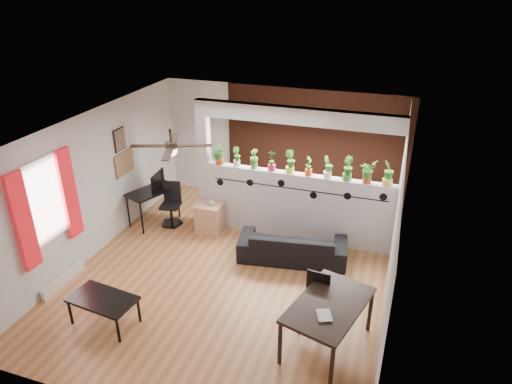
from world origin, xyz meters
name	(u,v)px	position (x,y,z in m)	size (l,w,h in m)	color
room_shell	(229,205)	(0.00, 0.00, 1.30)	(6.30, 7.10, 2.90)	#975B31
partition_wall	(298,206)	(0.80, 1.50, 0.68)	(3.60, 0.18, 1.35)	#BCBCC1
ceiling_header	(302,116)	(0.80, 1.50, 2.45)	(3.60, 0.18, 0.30)	silver
pier_column	(205,164)	(-1.11, 1.50, 1.30)	(0.22, 0.20, 2.60)	#BCBCC1
brick_panel	(315,150)	(0.80, 2.97, 1.30)	(3.90, 0.05, 2.60)	#AA4C31
vine_decal	(297,189)	(0.80, 1.40, 1.08)	(3.31, 0.01, 0.30)	black
window_assembly	(46,203)	(-2.56, -1.20, 1.51)	(0.09, 1.30, 1.55)	white
baseboard_heater	(63,279)	(-2.54, -1.20, 0.09)	(0.08, 1.00, 0.18)	silver
corkboard	(124,163)	(-2.58, 0.95, 1.35)	(0.03, 0.60, 0.45)	brown
framed_art	(120,140)	(-2.58, 0.90, 1.85)	(0.03, 0.34, 0.44)	#8C7259
ceiling_fan	(171,147)	(-0.80, -0.30, 2.31)	(1.19, 1.19, 0.43)	black
potted_plant_0	(220,152)	(-0.78, 1.50, 1.59)	(0.27, 0.23, 0.46)	red
potted_plant_1	(237,156)	(-0.43, 1.50, 1.55)	(0.21, 0.18, 0.38)	white
potted_plant_2	(254,158)	(-0.08, 1.50, 1.55)	(0.24, 0.22, 0.38)	#448530
potted_plant_3	(272,160)	(0.27, 1.50, 1.57)	(0.22, 0.18, 0.41)	#D12142
potted_plant_4	(290,161)	(0.62, 1.50, 1.58)	(0.26, 0.22, 0.44)	#DFE14F
potted_plant_5	(309,165)	(0.98, 1.50, 1.55)	(0.16, 0.19, 0.38)	#E5441A
potted_plant_6	(328,166)	(1.33, 1.50, 1.57)	(0.27, 0.26, 0.42)	white
potted_plant_7	(348,168)	(1.68, 1.50, 1.59)	(0.28, 0.30, 0.45)	#398D33
potted_plant_8	(368,171)	(2.03, 1.50, 1.57)	(0.26, 0.27, 0.42)	red
potted_plant_9	(389,172)	(2.38, 1.50, 1.60)	(0.24, 0.28, 0.47)	gold
sofa	(293,245)	(0.91, 0.74, 0.27)	(1.84, 0.72, 0.54)	black
cube_shelf	(210,218)	(-0.89, 1.16, 0.30)	(0.50, 0.44, 0.61)	tan
cup	(212,203)	(-0.84, 1.16, 0.65)	(0.11, 0.11, 0.09)	gray
computer_desk	(152,193)	(-2.15, 1.16, 0.66)	(0.88, 1.14, 0.73)	black
monitor	(155,183)	(-2.15, 1.31, 0.82)	(0.05, 0.32, 0.18)	black
office_chair	(172,206)	(-1.77, 1.21, 0.39)	(0.46, 0.46, 0.89)	black
dining_table	(329,308)	(1.89, -1.22, 0.66)	(1.15, 1.52, 0.74)	black
book	(317,316)	(1.79, -1.52, 0.75)	(0.18, 0.24, 0.02)	gray
folding_chair	(316,297)	(1.65, -0.88, 0.53)	(0.40, 0.40, 0.91)	black
coffee_table	(103,301)	(-1.30, -1.79, 0.40)	(1.03, 0.65, 0.45)	black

